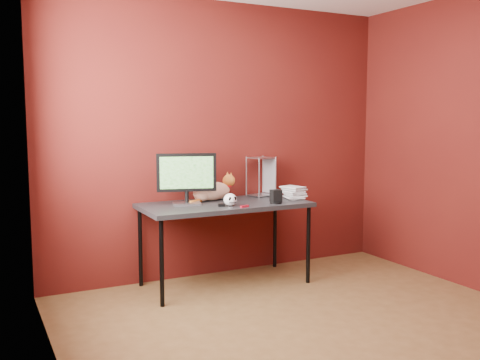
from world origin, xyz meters
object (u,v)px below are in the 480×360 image
monitor (187,176)px  skull_mug (230,200)px  cat (213,191)px  speaker (276,197)px  book_stack (287,132)px  desk (225,209)px

monitor → skull_mug: monitor is taller
cat → skull_mug: bearing=-97.5°
monitor → speaker: monitor is taller
monitor → book_stack: 1.04m
skull_mug → book_stack: size_ratio=0.09×
desk → monitor: (-0.34, 0.07, 0.30)m
skull_mug → cat: bearing=90.6°
desk → speaker: size_ratio=12.14×
cat → skull_mug: size_ratio=4.61×
skull_mug → speaker: 0.43m
desk → book_stack: size_ratio=1.19×
cat → skull_mug: 0.38m
book_stack → desk: bearing=177.7°
skull_mug → speaker: size_ratio=0.92×
skull_mug → book_stack: (0.66, 0.15, 0.58)m
cat → skull_mug: (-0.00, -0.37, -0.03)m
desk → monitor: size_ratio=2.94×
cat → speaker: size_ratio=4.24×
monitor → cat: 0.37m
cat → book_stack: bearing=-25.9°
skull_mug → monitor: bearing=141.5°
speaker → cat: bearing=137.3°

